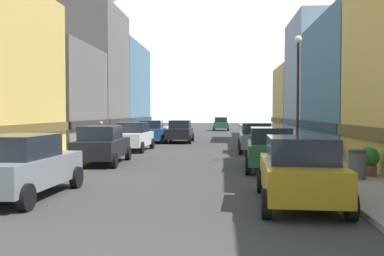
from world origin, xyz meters
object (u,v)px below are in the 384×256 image
at_px(car_right_2, 256,137).
at_px(potted_plant_1, 52,146).
at_px(pedestrian_0, 101,135).
at_px(trash_bin_right, 357,164).
at_px(car_left_2, 133,136).
at_px(car_driving_0, 221,124).
at_px(streetlamp_right, 298,79).
at_px(car_left_1, 102,145).
at_px(potted_plant_0, 369,160).
at_px(potted_plant_2, 333,149).
at_px(car_left_0, 22,166).
at_px(car_right_0, 299,170).
at_px(car_left_3, 152,131).
at_px(car_right_1, 270,148).
at_px(car_driving_1, 180,131).

height_order(car_right_2, potted_plant_1, car_right_2).
bearing_deg(pedestrian_0, trash_bin_right, -46.95).
bearing_deg(car_left_2, pedestrian_0, 147.86).
distance_m(car_driving_0, streetlamp_right, 37.41).
xyz_separation_m(car_left_1, potted_plant_0, (10.80, -4.10, -0.19)).
bearing_deg(car_left_2, trash_bin_right, -49.65).
distance_m(potted_plant_2, streetlamp_right, 3.72).
xyz_separation_m(car_left_0, car_driving_0, (5.40, 46.19, 0.00)).
bearing_deg(car_driving_0, streetlamp_right, -84.23).
xyz_separation_m(car_left_0, streetlamp_right, (9.15, 9.09, 3.09)).
relative_size(car_right_0, streetlamp_right, 0.76).
height_order(car_left_0, pedestrian_0, pedestrian_0).
xyz_separation_m(car_right_0, potted_plant_1, (-10.80, 10.64, -0.24)).
height_order(car_left_2, car_right_0, same).
distance_m(car_right_0, streetlamp_right, 10.13).
distance_m(car_left_3, car_right_2, 11.08).
xyz_separation_m(car_left_3, streetlamp_right, (9.15, -13.58, 3.09)).
relative_size(car_right_1, car_driving_0, 1.02).
height_order(car_right_0, car_right_1, same).
relative_size(car_driving_0, potted_plant_2, 4.62).
xyz_separation_m(car_driving_1, potted_plant_1, (-5.40, -12.69, -0.24)).
bearing_deg(car_driving_0, car_left_0, -96.67).
distance_m(car_left_1, trash_bin_right, 11.26).
bearing_deg(car_right_1, car_left_1, 168.51).
bearing_deg(potted_plant_1, car_left_3, 75.59).
height_order(car_right_2, car_driving_1, same).
xyz_separation_m(car_left_0, car_right_1, (7.60, 6.56, 0.00)).
bearing_deg(potted_plant_0, streetlamp_right, 107.95).
xyz_separation_m(car_left_2, car_right_2, (7.60, -0.56, 0.00)).
xyz_separation_m(car_left_3, potted_plant_1, (-3.20, -12.46, -0.24)).
distance_m(car_left_1, potted_plant_0, 11.55).
xyz_separation_m(car_right_0, car_driving_1, (-5.40, 23.33, 0.00)).
xyz_separation_m(car_left_0, pedestrian_0, (-2.45, 16.71, 0.02)).
bearing_deg(potted_plant_0, car_right_0, -125.89).
distance_m(car_right_2, car_driving_1, 9.90).
relative_size(car_left_1, pedestrian_0, 2.69).
bearing_deg(car_left_0, potted_plant_2, 40.16).
relative_size(potted_plant_2, streetlamp_right, 0.16).
height_order(car_right_1, car_driving_1, same).
bearing_deg(potted_plant_1, potted_plant_0, -23.93).
height_order(car_left_0, trash_bin_right, car_left_0).
height_order(car_left_1, car_driving_0, same).
height_order(trash_bin_right, streetlamp_right, streetlamp_right).
height_order(car_right_1, pedestrian_0, pedestrian_0).
distance_m(car_right_2, pedestrian_0, 10.27).
bearing_deg(car_right_0, pedestrian_0, 120.38).
bearing_deg(car_left_3, car_right_2, -46.71).
xyz_separation_m(car_right_1, potted_plant_1, (-10.80, 3.66, -0.24)).
bearing_deg(potted_plant_1, car_left_1, -33.45).
bearing_deg(car_right_0, car_left_1, 131.70).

